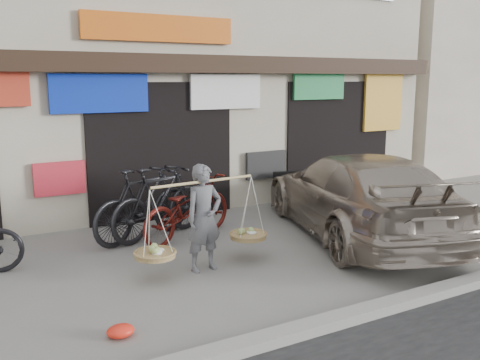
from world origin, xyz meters
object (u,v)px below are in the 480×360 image
bike_3 (159,202)px  suv (357,195)px  bike_2 (188,208)px  street_vendor (204,222)px  bike_1 (143,204)px

bike_3 → suv: 3.49m
bike_2 → suv: bearing=-139.2°
bike_2 → bike_3: size_ratio=1.00×
suv → street_vendor: bearing=21.9°
suv → bike_2: bearing=-8.0°
bike_1 → bike_2: 0.76m
street_vendor → bike_1: street_vendor is taller
street_vendor → bike_3: 1.89m
bike_2 → suv: suv is taller
bike_1 → street_vendor: bearing=166.4°
bike_2 → street_vendor: bearing=140.9°
street_vendor → bike_2: street_vendor is taller
bike_1 → suv: suv is taller
street_vendor → suv: 3.13m
street_vendor → bike_1: size_ratio=1.01×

